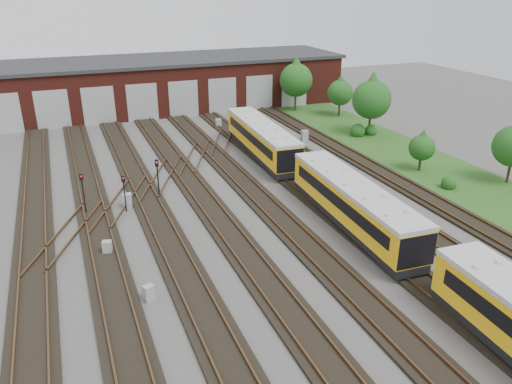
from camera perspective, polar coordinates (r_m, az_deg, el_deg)
name	(u,v)px	position (r m, az deg, el deg)	size (l,w,h in m)	color
ground	(272,245)	(31.84, 1.80, -6.11)	(120.00, 120.00, 0.00)	#484643
track_network	(266,240)	(32.20, 1.11, -5.53)	(30.40, 70.00, 0.33)	black
maintenance_shed	(149,84)	(67.51, -12.13, 11.99)	(51.00, 12.50, 6.35)	#561D15
grass_verge	(415,160)	(49.10, 17.72, 3.51)	(8.00, 55.00, 0.05)	#244617
metro_train	(353,203)	(33.82, 11.04, -1.29)	(3.25, 46.16, 2.90)	black
signal_mast_0	(83,189)	(37.20, -19.18, 0.34)	(0.25, 0.24, 3.08)	black
signal_mast_1	(124,189)	(36.85, -14.84, 0.34)	(0.24, 0.22, 2.76)	black
signal_mast_2	(158,173)	(38.54, -11.19, 2.09)	(0.30, 0.29, 3.13)	black
signal_mast_3	(269,131)	(50.67, 1.50, 7.03)	(0.24, 0.23, 2.43)	black
relay_cabinet_0	(107,248)	(31.94, -16.62, -6.13)	(0.54, 0.45, 0.90)	#9A9C9E
relay_cabinet_1	(127,200)	(38.03, -14.48, -0.95)	(0.63, 0.53, 1.06)	#9A9C9E
relay_cabinet_2	(149,293)	(27.12, -12.15, -11.25)	(0.54, 0.45, 0.90)	#9A9C9E
relay_cabinet_3	(219,123)	(57.75, -4.31, 7.86)	(0.60, 0.50, 0.99)	#9A9C9E
relay_cabinet_4	(304,136)	(52.66, 5.56, 6.41)	(0.68, 0.57, 1.13)	#9A9C9E
tree_0	(296,76)	(64.72, 4.60, 13.07)	(4.17, 4.17, 6.92)	#2D2414
tree_1	(340,90)	(62.80, 9.62, 11.46)	(3.10, 3.10, 5.13)	#2D2414
tree_2	(372,95)	(55.06, 13.12, 10.76)	(4.13, 4.13, 6.84)	#2D2414
tree_3	(422,145)	(45.70, 18.48, 5.17)	(2.28, 2.28, 3.77)	#2D2414
bush_0	(449,181)	(43.06, 21.22, 1.16)	(1.23, 1.23, 1.23)	#194814
bush_1	(371,129)	(55.99, 13.00, 7.03)	(1.33, 1.33, 1.33)	#194814
bush_2	(358,129)	(55.20, 11.56, 7.08)	(1.61, 1.61, 1.61)	#194814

